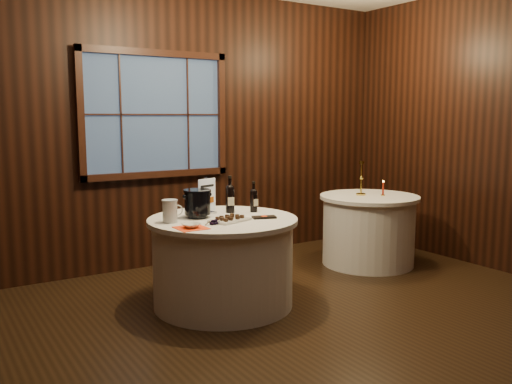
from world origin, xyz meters
TOP-DOWN VIEW (x-y plane):
  - ground at (0.00, 0.00)m, footprint 6.00×6.00m
  - back_wall at (0.00, 2.48)m, footprint 6.00×0.10m
  - main_table at (0.00, 1.00)m, footprint 1.28×1.28m
  - side_table at (2.00, 1.30)m, footprint 1.08×1.08m
  - sign_stand at (-0.03, 1.24)m, footprint 0.20×0.14m
  - port_bottle_left at (0.18, 1.19)m, footprint 0.08×0.09m
  - port_bottle_right at (0.38, 1.11)m, footprint 0.07×0.07m
  - ice_bucket at (-0.17, 1.13)m, footprint 0.24×0.24m
  - chocolate_plate at (-0.02, 0.84)m, footprint 0.37×0.30m
  - chocolate_box at (0.30, 0.80)m, footprint 0.22×0.16m
  - grape_bunch at (-0.19, 0.79)m, footprint 0.16×0.07m
  - glass_pitcher at (-0.45, 1.06)m, footprint 0.17×0.13m
  - orange_napkin at (-0.41, 0.76)m, footprint 0.23×0.23m
  - cracker_bowl at (-0.41, 0.76)m, footprint 0.14×0.14m
  - brass_candlestick at (1.94, 1.37)m, footprint 0.11×0.11m
  - red_candle at (2.11, 1.21)m, footprint 0.05×0.05m

SIDE VIEW (x-z plane):
  - ground at x=0.00m, z-range 0.00..0.00m
  - main_table at x=0.00m, z-range 0.00..0.77m
  - side_table at x=2.00m, z-range 0.00..0.77m
  - orange_napkin at x=-0.41m, z-range 0.77..0.77m
  - chocolate_box at x=0.30m, z-range 0.77..0.79m
  - grape_bunch at x=-0.19m, z-range 0.77..0.81m
  - chocolate_plate at x=-0.02m, z-range 0.77..0.81m
  - cracker_bowl at x=-0.41m, z-range 0.77..0.81m
  - red_candle at x=2.11m, z-range 0.75..0.92m
  - glass_pitcher at x=-0.45m, z-range 0.77..0.96m
  - sign_stand at x=-0.03m, z-range 0.72..1.05m
  - port_bottle_right at x=0.38m, z-range 0.75..1.03m
  - ice_bucket at x=-0.17m, z-range 0.78..1.02m
  - brass_candlestick at x=1.94m, z-range 0.72..1.09m
  - port_bottle_left at x=0.18m, z-range 0.75..1.08m
  - back_wall at x=0.00m, z-range 0.04..3.04m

